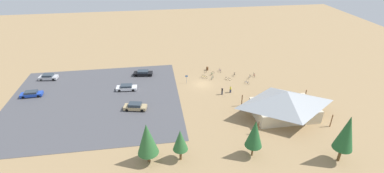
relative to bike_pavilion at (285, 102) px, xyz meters
name	(u,v)px	position (x,y,z in m)	size (l,w,h in m)	color
ground	(202,84)	(13.65, -15.59, -3.08)	(160.00, 160.00, 0.00)	#9E7F56
parking_lot_asphalt	(94,101)	(38.28, -11.67, -3.05)	(36.95, 33.50, 0.05)	#4C4C51
bike_pavilion	(285,102)	(0.00, 0.00, 0.00)	(14.66, 10.06, 5.50)	beige
trash_bin	(207,69)	(10.74, -23.55, -2.63)	(0.60, 0.60, 0.90)	brown
lot_sign	(187,78)	(17.24, -16.86, -1.67)	(0.56, 0.08, 2.20)	#99999E
pine_far_west	(180,140)	(21.76, 9.38, 0.78)	(2.41, 2.41, 5.70)	brown
pine_midwest	(347,133)	(-3.14, 13.47, 2.39)	(3.00, 3.00, 8.48)	brown
pine_mideast	(255,134)	(10.10, 10.21, 1.30)	(2.76, 2.76, 6.74)	brown
pine_west	(147,139)	(26.79, 9.11, 1.43)	(3.31, 3.31, 7.22)	brown
bicycle_blue_edge_north	(247,83)	(2.85, -14.28, -2.73)	(0.95, 1.43, 0.81)	black
bicycle_teal_lone_east	(212,78)	(10.57, -18.05, -2.71)	(1.02, 1.44, 0.83)	black
bicycle_silver_trailside	(249,77)	(1.18, -17.15, -2.71)	(1.05, 1.43, 0.80)	black
bicycle_red_back_row	(254,75)	(-0.34, -18.01, -2.69)	(0.48, 1.71, 0.88)	black
bicycle_orange_lone_west	(206,71)	(11.25, -22.39, -2.68)	(0.52, 1.74, 0.85)	black
bicycle_yellow_edge_south	(204,77)	(12.47, -18.90, -2.69)	(1.38, 1.22, 0.86)	black
bicycle_white_front_row	(228,79)	(6.82, -16.96, -2.73)	(1.30, 1.07, 0.78)	black
bicycle_black_yard_front	(234,74)	(4.55, -19.11, -2.70)	(0.89, 1.58, 0.88)	black
bicycle_purple_yard_right	(220,70)	(7.64, -22.05, -2.71)	(0.48, 1.69, 0.80)	black
bicycle_green_mid_cluster	(212,73)	(9.99, -20.54, -2.70)	(1.27, 1.21, 0.83)	black
car_blue_inner_stall	(31,94)	(52.31, -15.62, -2.37)	(4.65, 1.94, 1.31)	#1E42B2
car_black_second_row	(143,73)	(27.71, -22.78, -2.36)	(4.98, 2.51, 1.34)	black
car_tan_mid_lot	(135,106)	(29.30, -6.63, -2.30)	(4.94, 2.81, 1.49)	tan
car_silver_aisle_side	(48,77)	(51.04, -23.98, -2.33)	(4.55, 2.34, 1.40)	#BCBCC1
car_white_by_curb	(127,87)	(31.49, -15.45, -2.36)	(4.76, 2.23, 1.33)	white
visitor_at_bikes	(231,89)	(7.93, -10.73, -2.19)	(0.38, 0.36, 1.70)	#2D3347
visitor_crossing_yard	(222,91)	(10.05, -10.12, -2.14)	(0.37, 0.36, 1.78)	#2D3347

